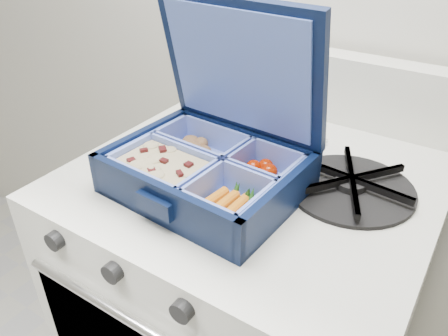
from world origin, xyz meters
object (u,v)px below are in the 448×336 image
Objects in this scene: stove at (252,333)px; bento_box at (207,172)px; burner_grate at (351,182)px; fork at (271,152)px.

stove is 0.44m from bento_box.
fork is (-0.15, 0.03, -0.01)m from burner_grate.
stove is at bearing 72.88° from bento_box.
stove is at bearing -172.88° from burner_grate.
stove is 0.40m from fork.
bento_box is 0.15m from fork.
bento_box reaches higher than fork.
bento_box is at bearing -110.59° from stove.
bento_box reaches higher than stove.
burner_grate reaches higher than stove.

